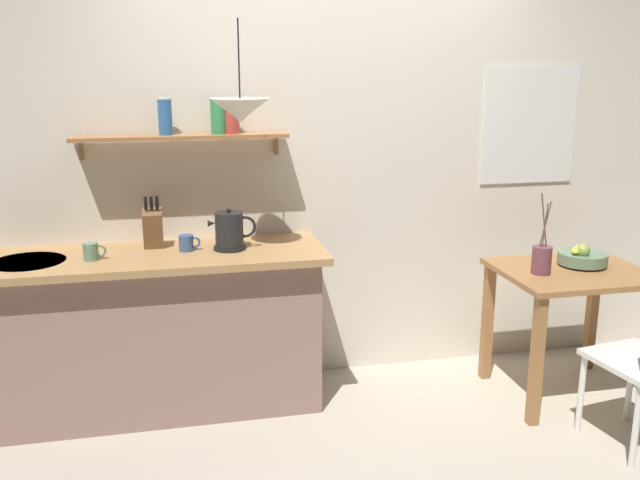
# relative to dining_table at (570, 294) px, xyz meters

# --- Properties ---
(ground_plane) EXTENTS (14.00, 14.00, 0.00)m
(ground_plane) POSITION_rel_dining_table_xyz_m (-1.31, 0.01, -0.62)
(ground_plane) COLOR #BCB29E
(back_wall) EXTENTS (6.80, 0.11, 2.70)m
(back_wall) POSITION_rel_dining_table_xyz_m (-1.11, 0.66, 0.73)
(back_wall) COLOR silver
(back_wall) RESTS_ON ground_plane
(kitchen_counter) EXTENTS (1.83, 0.63, 0.91)m
(kitchen_counter) POSITION_rel_dining_table_xyz_m (-2.31, 0.33, -0.16)
(kitchen_counter) COLOR gray
(kitchen_counter) RESTS_ON ground_plane
(wall_shelf) EXTENTS (1.17, 0.20, 0.33)m
(wall_shelf) POSITION_rel_dining_table_xyz_m (-2.07, 0.50, 0.94)
(wall_shelf) COLOR #9E6B3D
(dining_table) EXTENTS (0.81, 0.69, 0.76)m
(dining_table) POSITION_rel_dining_table_xyz_m (0.00, 0.00, 0.00)
(dining_table) COLOR #9E6B3D
(dining_table) RESTS_ON ground_plane
(fruit_bowl) EXTENTS (0.28, 0.28, 0.14)m
(fruit_bowl) POSITION_rel_dining_table_xyz_m (0.09, 0.06, 0.20)
(fruit_bowl) COLOR slate
(fruit_bowl) RESTS_ON dining_table
(twig_vase) EXTENTS (0.11, 0.11, 0.46)m
(twig_vase) POSITION_rel_dining_table_xyz_m (-0.22, -0.03, 0.23)
(twig_vase) COLOR brown
(twig_vase) RESTS_ON dining_table
(electric_kettle) EXTENTS (0.26, 0.18, 0.23)m
(electric_kettle) POSITION_rel_dining_table_xyz_m (-1.90, 0.31, 0.40)
(electric_kettle) COLOR black
(electric_kettle) RESTS_ON kitchen_counter
(knife_block) EXTENTS (0.11, 0.16, 0.29)m
(knife_block) POSITION_rel_dining_table_xyz_m (-2.31, 0.43, 0.41)
(knife_block) COLOR brown
(knife_block) RESTS_ON kitchen_counter
(coffee_mug_by_sink) EXTENTS (0.12, 0.08, 0.09)m
(coffee_mug_by_sink) POSITION_rel_dining_table_xyz_m (-2.62, 0.24, 0.34)
(coffee_mug_by_sink) COLOR slate
(coffee_mug_by_sink) RESTS_ON kitchen_counter
(coffee_mug_spare) EXTENTS (0.12, 0.08, 0.09)m
(coffee_mug_spare) POSITION_rel_dining_table_xyz_m (-2.13, 0.32, 0.34)
(coffee_mug_spare) COLOR #3D5B89
(coffee_mug_spare) RESTS_ON kitchen_counter
(pendant_lamp) EXTENTS (0.30, 0.30, 0.50)m
(pendant_lamp) POSITION_rel_dining_table_xyz_m (-1.84, 0.16, 1.05)
(pendant_lamp) COLOR black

